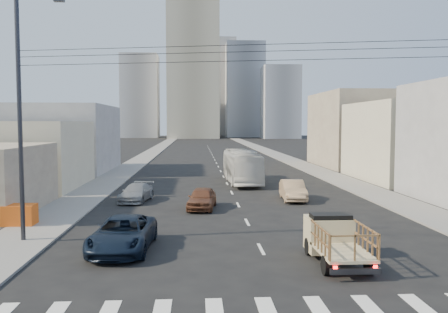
{
  "coord_description": "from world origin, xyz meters",
  "views": [
    {
      "loc": [
        -3.0,
        -19.49,
        5.83
      ],
      "look_at": [
        -1.03,
        13.72,
        3.5
      ],
      "focal_mm": 38.0,
      "sensor_mm": 36.0,
      "label": 1
    }
  ],
  "objects": [
    {
      "name": "overhead_wires",
      "position": [
        0.0,
        1.5,
        8.97
      ],
      "size": [
        23.01,
        5.02,
        0.72
      ],
      "color": "black",
      "rests_on": "ground"
    },
    {
      "name": "city_bus",
      "position": [
        1.49,
        26.81,
        1.6
      ],
      "size": [
        2.98,
        11.56,
        3.2
      ],
      "primitive_type": "imported",
      "rotation": [
        0.0,
        0.0,
        0.03
      ],
      "color": "silver",
      "rests_on": "ground"
    },
    {
      "name": "navy_pickup",
      "position": [
        -6.36,
        2.14,
        0.77
      ],
      "size": [
        2.83,
        5.66,
        1.54
      ],
      "primitive_type": "imported",
      "rotation": [
        0.0,
        0.0,
        -0.05
      ],
      "color": "black",
      "rests_on": "ground"
    },
    {
      "name": "midrise_back",
      "position": [
        6.0,
        200.0,
        22.0
      ],
      "size": [
        18.0,
        18.0,
        44.0
      ],
      "primitive_type": "cube",
      "color": "gray",
      "rests_on": "ground"
    },
    {
      "name": "ground",
      "position": [
        0.0,
        0.0,
        0.0
      ],
      "size": [
        420.0,
        420.0,
        0.0
      ],
      "primitive_type": "plane",
      "color": "black",
      "rests_on": "ground"
    },
    {
      "name": "lane_dashes",
      "position": [
        0.0,
        53.0,
        0.01
      ],
      "size": [
        0.15,
        104.0,
        0.01
      ],
      "color": "silver",
      "rests_on": "ground"
    },
    {
      "name": "crate_stack",
      "position": [
        -13.0,
        7.56,
        0.69
      ],
      "size": [
        1.8,
        1.2,
        1.14
      ],
      "color": "#E95B15",
      "rests_on": "sidewalk_left"
    },
    {
      "name": "sedan_grey",
      "position": [
        -7.47,
        15.98,
        0.66
      ],
      "size": [
        2.57,
        4.77,
        1.31
      ],
      "primitive_type": "imported",
      "rotation": [
        0.0,
        0.0,
        -0.17
      ],
      "color": "gray",
      "rests_on": "ground"
    },
    {
      "name": "bldg_left_mid",
      "position": [
        -19.0,
        24.0,
        3.0
      ],
      "size": [
        11.0,
        12.0,
        6.0
      ],
      "primitive_type": "cube",
      "color": "beige",
      "rests_on": "ground"
    },
    {
      "name": "midrise_east",
      "position": [
        30.0,
        165.0,
        14.0
      ],
      "size": [
        14.0,
        14.0,
        28.0
      ],
      "primitive_type": "cube",
      "color": "gray",
      "rests_on": "ground"
    },
    {
      "name": "midrise_nw",
      "position": [
        -26.0,
        180.0,
        17.0
      ],
      "size": [
        15.0,
        15.0,
        34.0
      ],
      "primitive_type": "cube",
      "color": "gray",
      "rests_on": "ground"
    },
    {
      "name": "sidewalk_right",
      "position": [
        11.75,
        70.0,
        0.06
      ],
      "size": [
        3.5,
        180.0,
        0.12
      ],
      "primitive_type": "cube",
      "color": "slate",
      "rests_on": "ground"
    },
    {
      "name": "sidewalk_left",
      "position": [
        -11.75,
        70.0,
        0.06
      ],
      "size": [
        3.5,
        180.0,
        0.12
      ],
      "primitive_type": "cube",
      "color": "slate",
      "rests_on": "ground"
    },
    {
      "name": "sedan_brown",
      "position": [
        -2.61,
        12.57,
        0.73
      ],
      "size": [
        2.3,
        4.5,
        1.47
      ],
      "primitive_type": "imported",
      "rotation": [
        0.0,
        0.0,
        -0.14
      ],
      "color": "brown",
      "rests_on": "ground"
    },
    {
      "name": "midrise_ne",
      "position": [
        18.0,
        185.0,
        20.0
      ],
      "size": [
        16.0,
        16.0,
        40.0
      ],
      "primitive_type": "cube",
      "color": "gray",
      "rests_on": "ground"
    },
    {
      "name": "flatbed_pickup",
      "position": [
        2.83,
        -0.3,
        1.09
      ],
      "size": [
        1.95,
        4.41,
        1.9
      ],
      "color": "#CCB889",
      "rests_on": "ground"
    },
    {
      "name": "streetlamp_left",
      "position": [
        -11.39,
        4.0,
        6.44
      ],
      "size": [
        2.36,
        0.25,
        12.0
      ],
      "color": "#2D2D33",
      "rests_on": "ground"
    },
    {
      "name": "bldg_left_far",
      "position": [
        -19.5,
        39.0,
        4.0
      ],
      "size": [
        12.0,
        16.0,
        8.0
      ],
      "primitive_type": "cube",
      "color": "gray",
      "rests_on": "ground"
    },
    {
      "name": "high_rise_tower",
      "position": [
        -4.0,
        170.0,
        30.0
      ],
      "size": [
        20.0,
        20.0,
        60.0
      ],
      "primitive_type": "cube",
      "color": "tan",
      "rests_on": "ground"
    },
    {
      "name": "bldg_right_far",
      "position": [
        20.0,
        44.0,
        5.0
      ],
      "size": [
        12.0,
        16.0,
        10.0
      ],
      "primitive_type": "cube",
      "color": "gray",
      "rests_on": "ground"
    },
    {
      "name": "sedan_tan",
      "position": [
        4.34,
        15.85,
        0.76
      ],
      "size": [
        1.87,
        4.68,
        1.52
      ],
      "primitive_type": "imported",
      "rotation": [
        0.0,
        0.0,
        -0.06
      ],
      "color": "tan",
      "rests_on": "ground"
    },
    {
      "name": "bldg_right_mid",
      "position": [
        19.5,
        28.0,
        4.0
      ],
      "size": [
        11.0,
        14.0,
        8.0
      ],
      "primitive_type": "cube",
      "color": "beige",
      "rests_on": "ground"
    }
  ]
}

